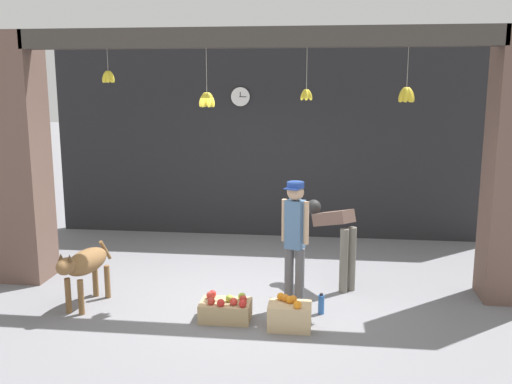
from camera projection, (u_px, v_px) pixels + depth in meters
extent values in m
plane|color=slate|center=(252.00, 295.00, 7.31)|extent=(60.00, 60.00, 0.00)
cube|color=#232326|center=(273.00, 142.00, 9.90)|extent=(7.74, 0.12, 3.33)
cube|color=brown|center=(17.00, 159.00, 7.67)|extent=(0.70, 0.60, 3.33)
cube|color=#3D3833|center=(253.00, 37.00, 6.82)|extent=(5.84, 0.24, 0.24)
cylinder|color=#B2AD99|center=(108.00, 60.00, 7.08)|extent=(0.01, 0.01, 0.27)
ellipsoid|color=yellow|center=(111.00, 77.00, 7.12)|extent=(0.11, 0.06, 0.17)
ellipsoid|color=yellow|center=(110.00, 77.00, 7.16)|extent=(0.08, 0.11, 0.17)
ellipsoid|color=yellow|center=(106.00, 77.00, 7.15)|extent=(0.10, 0.09, 0.17)
ellipsoid|color=yellow|center=(105.00, 77.00, 7.10)|extent=(0.10, 0.09, 0.17)
ellipsoid|color=yellow|center=(108.00, 77.00, 7.08)|extent=(0.08, 0.11, 0.17)
cylinder|color=#B2AD99|center=(206.00, 70.00, 6.91)|extent=(0.01, 0.01, 0.53)
ellipsoid|color=yellow|center=(211.00, 100.00, 6.97)|extent=(0.13, 0.07, 0.20)
ellipsoid|color=yellow|center=(210.00, 100.00, 7.01)|extent=(0.11, 0.13, 0.21)
ellipsoid|color=yellow|center=(206.00, 100.00, 7.02)|extent=(0.11, 0.13, 0.21)
ellipsoid|color=yellow|center=(203.00, 100.00, 6.98)|extent=(0.13, 0.07, 0.20)
ellipsoid|color=yellow|center=(204.00, 100.00, 6.93)|extent=(0.11, 0.13, 0.21)
ellipsoid|color=yellow|center=(208.00, 100.00, 6.93)|extent=(0.11, 0.13, 0.21)
cylinder|color=#B2AD99|center=(307.00, 68.00, 6.78)|extent=(0.01, 0.01, 0.49)
ellipsoid|color=yellow|center=(309.00, 95.00, 6.84)|extent=(0.10, 0.05, 0.15)
ellipsoid|color=yellow|center=(306.00, 95.00, 6.88)|extent=(0.05, 0.10, 0.15)
ellipsoid|color=yellow|center=(303.00, 95.00, 6.85)|extent=(0.10, 0.05, 0.15)
ellipsoid|color=yellow|center=(306.00, 95.00, 6.81)|extent=(0.05, 0.10, 0.15)
cylinder|color=#B2AD99|center=(408.00, 67.00, 6.70)|extent=(0.01, 0.01, 0.46)
ellipsoid|color=yellow|center=(411.00, 95.00, 6.75)|extent=(0.13, 0.07, 0.20)
ellipsoid|color=yellow|center=(409.00, 95.00, 6.79)|extent=(0.11, 0.12, 0.21)
ellipsoid|color=yellow|center=(405.00, 95.00, 6.81)|extent=(0.09, 0.13, 0.21)
ellipsoid|color=yellow|center=(402.00, 95.00, 6.78)|extent=(0.13, 0.10, 0.21)
ellipsoid|color=yellow|center=(403.00, 95.00, 6.74)|extent=(0.13, 0.10, 0.21)
ellipsoid|color=yellow|center=(406.00, 95.00, 6.71)|extent=(0.09, 0.13, 0.21)
ellipsoid|color=yellow|center=(410.00, 95.00, 6.72)|extent=(0.11, 0.12, 0.21)
ellipsoid|color=brown|center=(87.00, 261.00, 6.89)|extent=(0.43, 0.78, 0.29)
cylinder|color=brown|center=(81.00, 297.00, 6.67)|extent=(0.07, 0.07, 0.42)
cylinder|color=brown|center=(68.00, 296.00, 6.73)|extent=(0.07, 0.07, 0.42)
cylinder|color=brown|center=(107.00, 282.00, 7.19)|extent=(0.07, 0.07, 0.42)
cylinder|color=brown|center=(95.00, 280.00, 7.25)|extent=(0.07, 0.07, 0.42)
ellipsoid|color=brown|center=(66.00, 266.00, 6.50)|extent=(0.24, 0.30, 0.20)
cone|color=brown|center=(70.00, 258.00, 6.47)|extent=(0.07, 0.07, 0.08)
cone|color=brown|center=(61.00, 257.00, 6.50)|extent=(0.07, 0.07, 0.08)
cylinder|color=brown|center=(105.00, 250.00, 7.26)|extent=(0.09, 0.23, 0.30)
cylinder|color=#56565B|center=(300.00, 280.00, 6.76)|extent=(0.11, 0.11, 0.77)
cylinder|color=#56565B|center=(289.00, 278.00, 6.82)|extent=(0.11, 0.11, 0.77)
cube|color=#4C7099|center=(295.00, 224.00, 6.66)|extent=(0.25, 0.23, 0.57)
cylinder|color=tan|center=(306.00, 223.00, 6.59)|extent=(0.06, 0.06, 0.51)
cylinder|color=tan|center=(284.00, 220.00, 6.72)|extent=(0.06, 0.06, 0.51)
sphere|color=tan|center=(295.00, 192.00, 6.59)|extent=(0.20, 0.20, 0.20)
cylinder|color=#234299|center=(296.00, 185.00, 6.57)|extent=(0.20, 0.20, 0.07)
cube|color=#234299|center=(292.00, 189.00, 6.49)|extent=(0.20, 0.16, 0.01)
cylinder|color=#6B665B|center=(344.00, 261.00, 7.34)|extent=(0.11, 0.11, 0.85)
cylinder|color=#6B665B|center=(352.00, 259.00, 7.42)|extent=(0.11, 0.11, 0.85)
cube|color=brown|center=(333.00, 218.00, 7.52)|extent=(0.58, 0.61, 0.32)
sphere|color=black|center=(314.00, 207.00, 7.82)|extent=(0.21, 0.21, 0.21)
cube|color=tan|center=(290.00, 316.00, 6.30)|extent=(0.47, 0.32, 0.29)
sphere|color=orange|center=(290.00, 300.00, 6.29)|extent=(0.09, 0.09, 0.09)
sphere|color=orange|center=(297.00, 305.00, 6.15)|extent=(0.09, 0.09, 0.09)
sphere|color=orange|center=(293.00, 299.00, 6.31)|extent=(0.09, 0.09, 0.09)
sphere|color=orange|center=(281.00, 297.00, 6.39)|extent=(0.09, 0.09, 0.09)
sphere|color=orange|center=(285.00, 298.00, 6.35)|extent=(0.09, 0.09, 0.09)
cube|color=tan|center=(226.00, 311.00, 6.54)|extent=(0.58, 0.38, 0.22)
sphere|color=red|center=(213.00, 294.00, 6.66)|extent=(0.09, 0.09, 0.09)
sphere|color=#99B238|center=(242.00, 296.00, 6.58)|extent=(0.09, 0.09, 0.09)
sphere|color=red|center=(210.00, 295.00, 6.61)|extent=(0.09, 0.09, 0.09)
sphere|color=red|center=(211.00, 301.00, 6.44)|extent=(0.09, 0.09, 0.09)
sphere|color=red|center=(234.00, 302.00, 6.43)|extent=(0.09, 0.09, 0.09)
sphere|color=#99B238|center=(229.00, 298.00, 6.52)|extent=(0.09, 0.09, 0.09)
sphere|color=red|center=(243.00, 304.00, 6.37)|extent=(0.09, 0.09, 0.09)
sphere|color=red|center=(243.00, 299.00, 6.49)|extent=(0.09, 0.09, 0.09)
sphere|color=red|center=(221.00, 303.00, 6.39)|extent=(0.09, 0.09, 0.09)
cylinder|color=#2D60AD|center=(321.00, 305.00, 6.71)|extent=(0.07, 0.07, 0.23)
cylinder|color=black|center=(321.00, 294.00, 6.69)|extent=(0.04, 0.04, 0.03)
cylinder|color=black|center=(240.00, 97.00, 9.75)|extent=(0.34, 0.01, 0.34)
cylinder|color=white|center=(240.00, 97.00, 9.74)|extent=(0.32, 0.02, 0.32)
cube|color=black|center=(240.00, 95.00, 9.72)|extent=(0.01, 0.01, 0.09)
cube|color=black|center=(243.00, 97.00, 9.72)|extent=(0.12, 0.01, 0.01)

